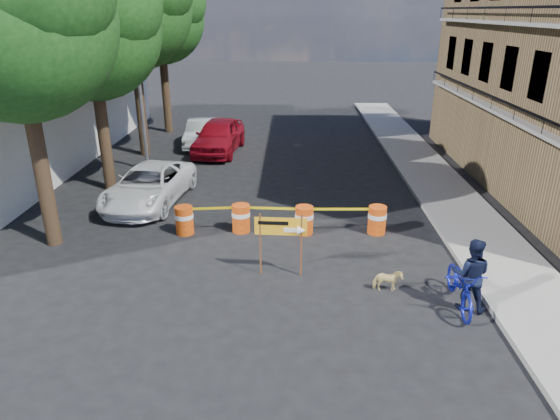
{
  "coord_description": "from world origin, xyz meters",
  "views": [
    {
      "loc": [
        0.34,
        -11.48,
        6.56
      ],
      "look_at": [
        0.03,
        1.62,
        1.3
      ],
      "focal_mm": 32.0,
      "sensor_mm": 36.0,
      "label": 1
    }
  ],
  "objects_px": {
    "barrel_mid_right": "(304,220)",
    "pedestrian": "(471,275)",
    "detour_sign": "(287,232)",
    "barrel_far_right": "(377,219)",
    "suv_white": "(149,185)",
    "sedan_red": "(219,136)",
    "dog": "(388,281)",
    "bicycle": "(464,266)",
    "sedan_silver": "(202,133)",
    "barrel_mid_left": "(241,218)",
    "barrel_far_left": "(184,220)"
  },
  "relations": [
    {
      "from": "barrel_far_left",
      "to": "pedestrian",
      "type": "relative_size",
      "value": 0.5
    },
    {
      "from": "sedan_silver",
      "to": "pedestrian",
      "type": "bearing_deg",
      "value": -61.59
    },
    {
      "from": "barrel_far_right",
      "to": "bicycle",
      "type": "distance_m",
      "value": 4.38
    },
    {
      "from": "barrel_mid_left",
      "to": "sedan_red",
      "type": "height_order",
      "value": "sedan_red"
    },
    {
      "from": "suv_white",
      "to": "sedan_red",
      "type": "height_order",
      "value": "sedan_red"
    },
    {
      "from": "barrel_mid_left",
      "to": "bicycle",
      "type": "distance_m",
      "value": 7.0
    },
    {
      "from": "barrel_far_left",
      "to": "bicycle",
      "type": "distance_m",
      "value": 8.37
    },
    {
      "from": "barrel_far_left",
      "to": "detour_sign",
      "type": "relative_size",
      "value": 0.52
    },
    {
      "from": "pedestrian",
      "to": "detour_sign",
      "type": "bearing_deg",
      "value": 0.07
    },
    {
      "from": "barrel_mid_left",
      "to": "suv_white",
      "type": "height_order",
      "value": "suv_white"
    },
    {
      "from": "barrel_mid_right",
      "to": "suv_white",
      "type": "distance_m",
      "value": 6.11
    },
    {
      "from": "barrel_mid_left",
      "to": "sedan_red",
      "type": "xyz_separation_m",
      "value": [
        -2.0,
        9.53,
        0.35
      ]
    },
    {
      "from": "detour_sign",
      "to": "pedestrian",
      "type": "height_order",
      "value": "pedestrian"
    },
    {
      "from": "barrel_far_right",
      "to": "barrel_mid_right",
      "type": "bearing_deg",
      "value": -178.32
    },
    {
      "from": "barrel_mid_right",
      "to": "barrel_far_right",
      "type": "distance_m",
      "value": 2.29
    },
    {
      "from": "dog",
      "to": "sedan_red",
      "type": "bearing_deg",
      "value": 23.61
    },
    {
      "from": "barrel_far_left",
      "to": "sedan_silver",
      "type": "height_order",
      "value": "sedan_silver"
    },
    {
      "from": "dog",
      "to": "sedan_red",
      "type": "xyz_separation_m",
      "value": [
        -6.0,
        13.1,
        0.53
      ]
    },
    {
      "from": "barrel_far_right",
      "to": "detour_sign",
      "type": "bearing_deg",
      "value": -135.33
    },
    {
      "from": "suv_white",
      "to": "detour_sign",
      "type": "bearing_deg",
      "value": -38.98
    },
    {
      "from": "barrel_far_right",
      "to": "sedan_red",
      "type": "xyz_separation_m",
      "value": [
        -6.28,
        9.57,
        0.35
      ]
    },
    {
      "from": "barrel_far_left",
      "to": "barrel_far_right",
      "type": "height_order",
      "value": "same"
    },
    {
      "from": "bicycle",
      "to": "sedan_red",
      "type": "bearing_deg",
      "value": 122.32
    },
    {
      "from": "detour_sign",
      "to": "bicycle",
      "type": "xyz_separation_m",
      "value": [
        4.1,
        -1.37,
        -0.21
      ]
    },
    {
      "from": "barrel_mid_right",
      "to": "barrel_far_right",
      "type": "height_order",
      "value": "same"
    },
    {
      "from": "barrel_far_left",
      "to": "barrel_mid_left",
      "type": "xyz_separation_m",
      "value": [
        1.76,
        0.2,
        0.0
      ]
    },
    {
      "from": "barrel_far_right",
      "to": "sedan_red",
      "type": "height_order",
      "value": "sedan_red"
    },
    {
      "from": "pedestrian",
      "to": "dog",
      "type": "distance_m",
      "value": 1.97
    },
    {
      "from": "dog",
      "to": "pedestrian",
      "type": "bearing_deg",
      "value": -113.49
    },
    {
      "from": "barrel_mid_left",
      "to": "sedan_silver",
      "type": "relative_size",
      "value": 0.22
    },
    {
      "from": "barrel_far_left",
      "to": "dog",
      "type": "bearing_deg",
      "value": -30.3
    },
    {
      "from": "barrel_far_right",
      "to": "detour_sign",
      "type": "relative_size",
      "value": 0.52
    },
    {
      "from": "barrel_far_left",
      "to": "bicycle",
      "type": "bearing_deg",
      "value": -28.42
    },
    {
      "from": "pedestrian",
      "to": "suv_white",
      "type": "bearing_deg",
      "value": -16.54
    },
    {
      "from": "barrel_mid_right",
      "to": "pedestrian",
      "type": "distance_m",
      "value": 5.63
    },
    {
      "from": "barrel_mid_right",
      "to": "sedan_red",
      "type": "bearing_deg",
      "value": 112.53
    },
    {
      "from": "barrel_far_right",
      "to": "pedestrian",
      "type": "distance_m",
      "value": 4.51
    },
    {
      "from": "dog",
      "to": "suv_white",
      "type": "relative_size",
      "value": 0.14
    },
    {
      "from": "barrel_mid_left",
      "to": "suv_white",
      "type": "relative_size",
      "value": 0.18
    },
    {
      "from": "detour_sign",
      "to": "suv_white",
      "type": "relative_size",
      "value": 0.36
    },
    {
      "from": "barrel_mid_left",
      "to": "pedestrian",
      "type": "relative_size",
      "value": 0.5
    },
    {
      "from": "pedestrian",
      "to": "suv_white",
      "type": "relative_size",
      "value": 0.37
    },
    {
      "from": "detour_sign",
      "to": "bicycle",
      "type": "height_order",
      "value": "bicycle"
    },
    {
      "from": "barrel_mid_left",
      "to": "dog",
      "type": "relative_size",
      "value": 1.27
    },
    {
      "from": "sedan_silver",
      "to": "barrel_mid_left",
      "type": "bearing_deg",
      "value": -75.99
    },
    {
      "from": "barrel_far_right",
      "to": "bicycle",
      "type": "height_order",
      "value": "bicycle"
    },
    {
      "from": "detour_sign",
      "to": "sedan_silver",
      "type": "bearing_deg",
      "value": 111.31
    },
    {
      "from": "bicycle",
      "to": "barrel_far_right",
      "type": "bearing_deg",
      "value": 110.88
    },
    {
      "from": "dog",
      "to": "sedan_silver",
      "type": "bearing_deg",
      "value": 25.08
    },
    {
      "from": "bicycle",
      "to": "sedan_red",
      "type": "height_order",
      "value": "bicycle"
    }
  ]
}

